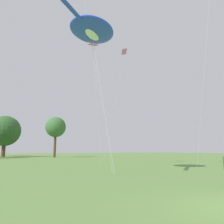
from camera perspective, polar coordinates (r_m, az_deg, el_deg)
The scene contains 5 objects.
big_show_kite at distance 17.57m, azimuth -5.38°, elevation 20.55°, with size 7.34×5.69×10.83m.
small_kite_streamer_purple at distance 32.83m, azimuth 2.89°, elevation 13.96°, with size 1.79×3.88×16.29m.
small_kite_bird_shape at distance 25.23m, azimuth -5.10°, elevation 17.14°, with size 1.48×1.80×13.39m.
tree_shrub_far at distance 62.14m, azimuth -26.24°, elevation -4.48°, with size 7.71×7.71×10.40m.
tree_oak_left at distance 53.64m, azimuth -14.55°, elevation -3.90°, with size 4.81×4.81×9.50m.
Camera 1 is at (-6.19, -2.58, 1.46)m, focal length 34.88 mm.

